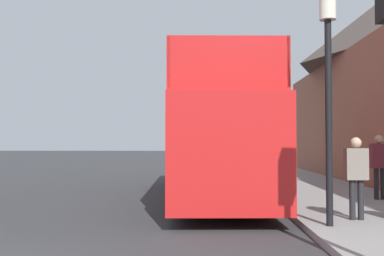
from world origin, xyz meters
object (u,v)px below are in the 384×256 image
Objects in this scene: pedestrian_third at (379,161)px; lamp_post_second at (273,95)px; tour_bus at (214,141)px; pedestrian_second at (356,170)px; lamp_post_nearest at (328,59)px; parked_car_ahead_of_bus at (221,163)px; lamp_post_third at (249,110)px.

pedestrian_third is 0.37× the size of lamp_post_second.
pedestrian_second is (2.87, -4.88, -0.62)m from tour_bus.
pedestrian_second is 2.42m from lamp_post_nearest.
lamp_post_nearest is at bearing -90.69° from lamp_post_second.
parked_car_ahead_of_bus is 2.62× the size of pedestrian_second.
lamp_post_nearest is at bearing -136.36° from pedestrian_second.
tour_bus is at bearing -137.41° from lamp_post_second.
pedestrian_second is 14.74m from lamp_post_third.
parked_car_ahead_of_bus is at bearing 112.00° from pedestrian_third.
pedestrian_second is 0.37× the size of lamp_post_nearest.
tour_bus is 2.27× the size of lamp_post_third.
pedestrian_second is 0.35× the size of lamp_post_third.
tour_bus is 3.45m from lamp_post_second.
pedestrian_second is 0.35× the size of lamp_post_second.
tour_bus is 5.70m from pedestrian_second.
tour_bus is 6.19m from lamp_post_nearest.
lamp_post_nearest is at bearing -121.54° from pedestrian_third.
pedestrian_third is 0.39× the size of lamp_post_nearest.
lamp_post_nearest is at bearing -89.91° from lamp_post_third.
parked_car_ahead_of_bus is at bearing 84.16° from tour_bus.
parked_car_ahead_of_bus is at bearing -148.72° from lamp_post_third.
lamp_post_nearest reaches higher than pedestrian_second.
lamp_post_second is at bearing 95.46° from pedestrian_second.
lamp_post_third reaches higher than parked_car_ahead_of_bus.
pedestrian_second is 0.94× the size of pedestrian_third.
pedestrian_third is at bearing -54.91° from lamp_post_second.
tour_bus is at bearing 162.59° from pedestrian_third.
lamp_post_nearest reaches higher than tour_bus.
lamp_post_second is at bearing -75.77° from parked_car_ahead_of_bus.
pedestrian_third is (1.79, 3.42, 0.06)m from pedestrian_second.
pedestrian_third is 4.82m from lamp_post_second.
pedestrian_third is (4.11, -10.17, 0.53)m from parked_car_ahead_of_bus.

